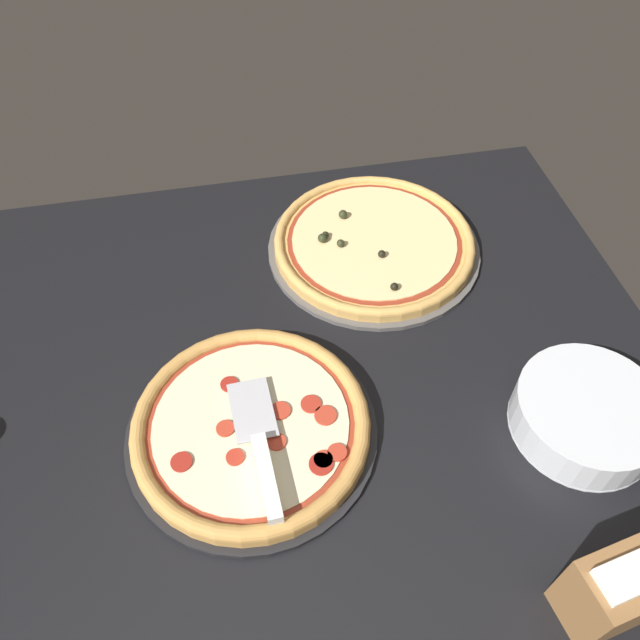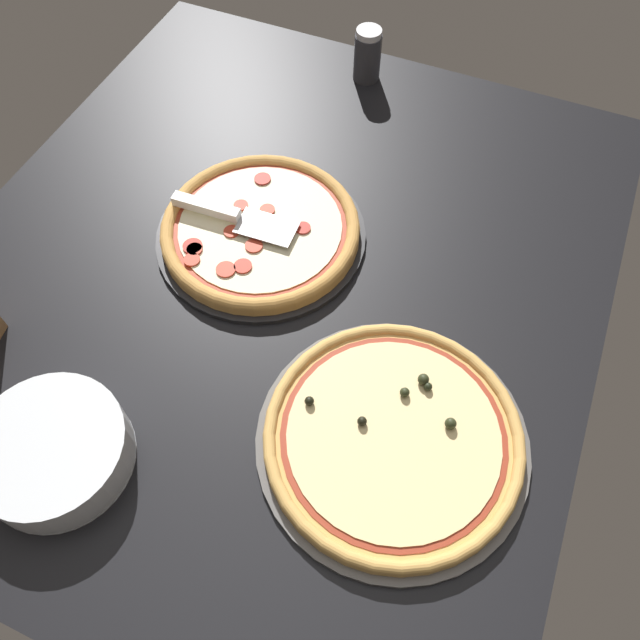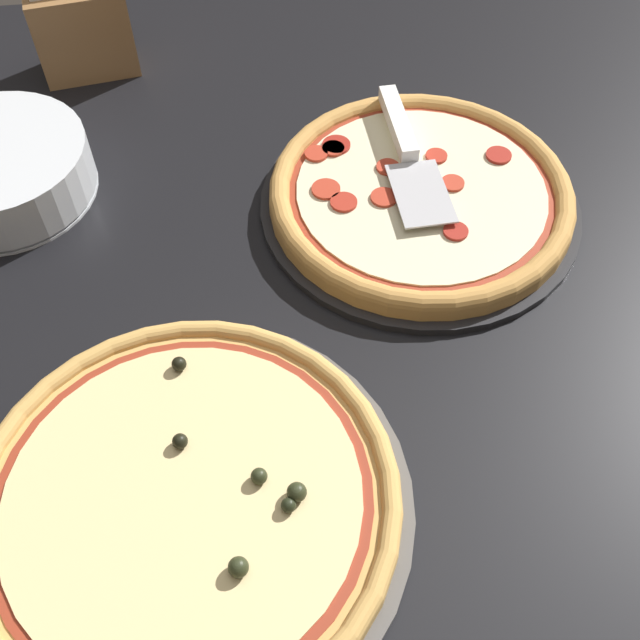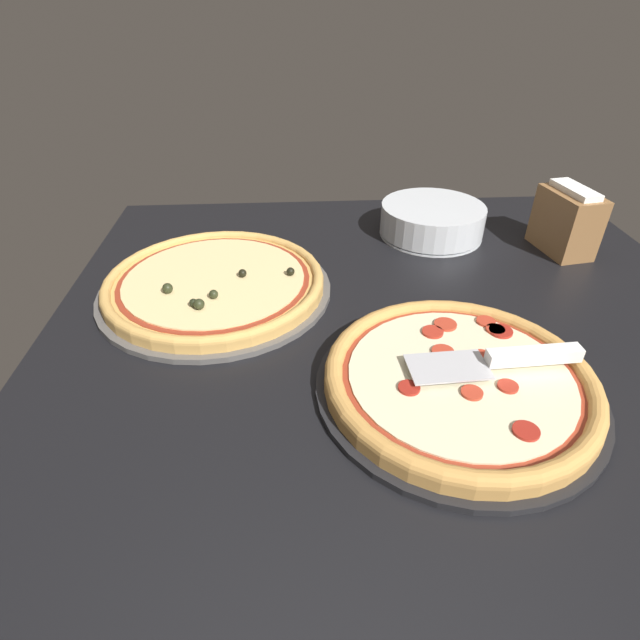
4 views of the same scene
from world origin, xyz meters
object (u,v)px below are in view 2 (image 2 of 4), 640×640
at_px(pizza_front, 260,228).
at_px(pizza_back, 393,437).
at_px(serving_spatula, 220,211).
at_px(parmesan_shaker, 367,55).
at_px(plate_stack, 54,451).

height_order(pizza_front, pizza_back, pizza_back).
bearing_deg(serving_spatula, parmesan_shaker, 170.23).
relative_size(pizza_front, plate_stack, 1.64).
height_order(pizza_front, parmesan_shaker, parmesan_shaker).
relative_size(pizza_front, pizza_back, 0.94).
bearing_deg(pizza_back, plate_stack, -63.91).
distance_m(pizza_front, serving_spatula, 0.08).
relative_size(plate_stack, parmesan_shaker, 1.90).
relative_size(serving_spatula, parmesan_shaker, 2.05).
distance_m(pizza_back, parmesan_shaker, 0.89).
bearing_deg(serving_spatula, pizza_back, 57.63).
height_order(pizza_back, parmesan_shaker, parmesan_shaker).
bearing_deg(parmesan_shaker, pizza_front, -1.61).
bearing_deg(parmesan_shaker, plate_stack, -5.72).
bearing_deg(pizza_front, parmesan_shaker, 178.39).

